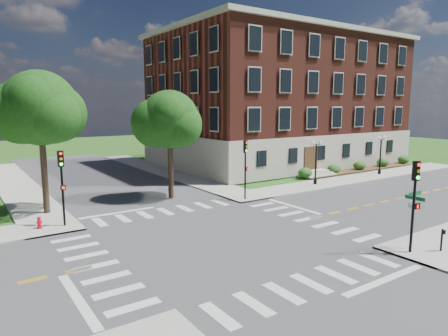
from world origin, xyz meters
TOP-DOWN VIEW (x-y plane):
  - ground at (0.00, 0.00)m, footprint 160.00×160.00m
  - road_ew at (0.00, 0.00)m, footprint 90.00×12.00m
  - road_ns at (0.00, 0.00)m, footprint 12.00×90.00m
  - sidewalk_ne at (15.38, 15.38)m, footprint 34.00×34.00m
  - crosswalk_east at (7.20, 0.00)m, footprint 2.20×10.20m
  - stop_bar_east at (8.80, 3.00)m, footprint 0.40×5.50m
  - main_building at (24.00, 21.99)m, footprint 30.60×22.40m
  - shrub_row at (27.00, 10.80)m, footprint 18.00×2.00m
  - tree_c at (-7.27, 11.36)m, footprint 5.16×5.16m
  - tree_d at (2.25, 10.70)m, footprint 4.74×4.74m
  - traffic_signal_se at (6.88, -7.65)m, footprint 0.37×0.44m
  - traffic_signal_ne at (6.94, 6.69)m, footprint 0.38×0.46m
  - traffic_signal_nw at (-6.96, 7.38)m, footprint 0.36×0.42m
  - twin_lamp_west at (16.33, 7.83)m, footprint 1.36×0.36m
  - twin_lamp_east at (26.52, 7.80)m, footprint 1.36×0.36m
  - street_sign_pole at (7.49, -7.34)m, footprint 1.10×1.10m
  - push_button_post at (8.36, -8.48)m, footprint 0.14×0.21m
  - fire_hydrant at (-8.40, 7.65)m, footprint 0.35×0.35m

SIDE VIEW (x-z plane):
  - ground at x=0.00m, z-range 0.00..0.00m
  - crosswalk_east at x=7.20m, z-range -0.01..0.01m
  - stop_bar_east at x=8.80m, z-range 0.00..0.00m
  - shrub_row at x=27.00m, z-range -0.65..0.65m
  - road_ew at x=0.00m, z-range 0.00..0.01m
  - road_ns at x=0.00m, z-range 0.00..0.01m
  - sidewalk_ne at x=15.38m, z-range 0.00..0.12m
  - fire_hydrant at x=-8.40m, z-range 0.09..0.84m
  - push_button_post at x=8.36m, z-range 0.20..1.40m
  - street_sign_pole at x=7.49m, z-range 0.76..3.86m
  - twin_lamp_west at x=16.33m, z-range 0.41..4.64m
  - twin_lamp_east at x=26.52m, z-range 0.41..4.64m
  - traffic_signal_se at x=6.88m, z-range 0.79..5.59m
  - traffic_signal_ne at x=6.94m, z-range 0.79..5.59m
  - traffic_signal_nw at x=-6.96m, z-range 0.79..5.59m
  - tree_d at x=2.25m, z-range 2.12..10.93m
  - tree_c at x=-7.27m, z-range 2.49..12.47m
  - main_building at x=24.00m, z-range 0.09..16.59m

